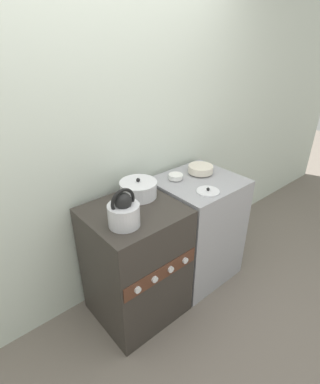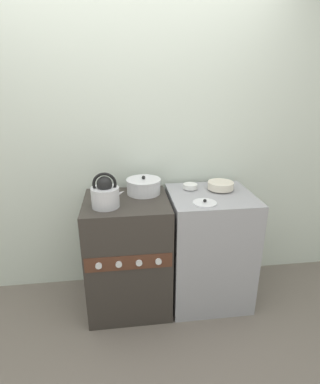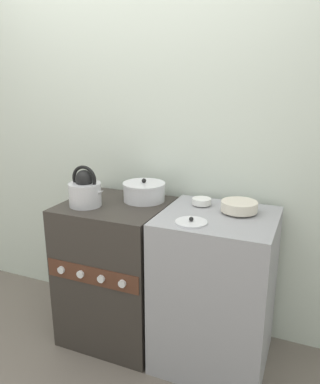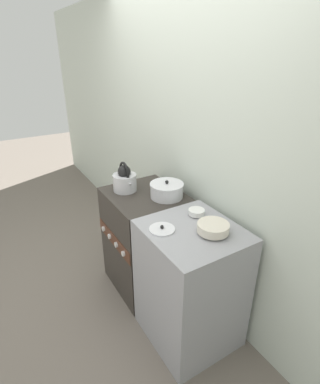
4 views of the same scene
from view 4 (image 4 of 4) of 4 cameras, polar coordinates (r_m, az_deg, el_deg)
name	(u,v)px [view 4 (image 4 of 4)]	position (r m, az deg, el deg)	size (l,w,h in m)	color
ground_plane	(118,292)	(2.87, -7.93, -18.43)	(12.00, 12.00, 0.00)	#70665B
wall_back	(183,147)	(2.50, 4.41, 8.50)	(7.00, 0.06, 2.50)	silver
stove	(145,241)	(2.67, -2.81, -9.23)	(0.63, 0.60, 0.92)	#332D28
counter	(190,285)	(2.24, 5.75, -17.19)	(0.64, 0.59, 0.93)	#99999E
kettle	(125,180)	(2.47, -6.73, 2.29)	(0.24, 0.19, 0.25)	silver
cooking_pot	(167,190)	(2.36, 1.29, 0.35)	(0.27, 0.27, 0.14)	silver
enamel_bowl	(213,228)	(1.92, 10.08, -6.72)	(0.20, 0.20, 0.07)	beige
small_ceramic_bowl	(196,212)	(2.10, 6.97, -3.81)	(0.11, 0.11, 0.04)	white
loose_pot_lid	(162,229)	(1.94, 0.39, -7.06)	(0.17, 0.17, 0.03)	silver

